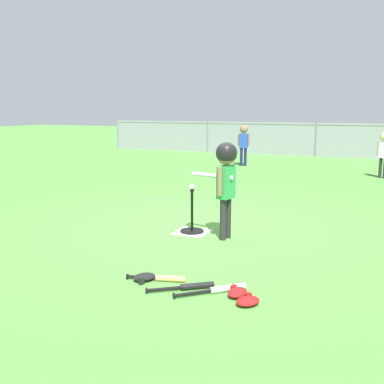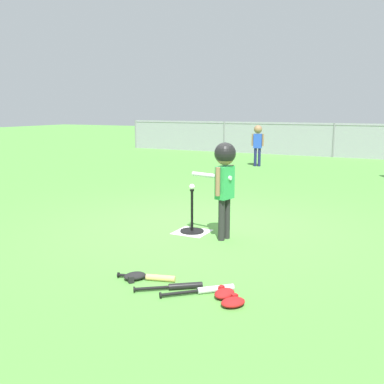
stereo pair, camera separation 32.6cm
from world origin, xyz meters
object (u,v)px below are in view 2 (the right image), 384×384
at_px(glove_near_bats, 224,293).
at_px(glove_tossed_aside, 135,276).
at_px(batter_child, 224,171).
at_px(spare_bat_wood, 154,278).
at_px(baseball_on_tee, 192,187).
at_px(glove_by_plate, 233,302).
at_px(fielder_near_left, 258,140).
at_px(spare_bat_silver, 208,290).
at_px(batting_tee, 192,226).
at_px(spare_bat_black, 178,286).

distance_m(glove_near_bats, glove_tossed_aside, 0.94).
xyz_separation_m(batter_child, spare_bat_wood, (-0.05, -1.60, -0.85)).
height_order(baseball_on_tee, glove_by_plate, baseball_on_tee).
distance_m(baseball_on_tee, fielder_near_left, 7.23).
bearing_deg(spare_bat_wood, baseball_on_tee, 105.02).
distance_m(batter_child, spare_bat_silver, 1.92).
distance_m(batting_tee, spare_bat_wood, 1.77).
relative_size(baseball_on_tee, spare_bat_wood, 0.13).
relative_size(fielder_near_left, spare_bat_wood, 2.03).
bearing_deg(glove_by_plate, baseball_on_tee, 125.46).
xyz_separation_m(batter_child, spare_bat_black, (0.26, -1.69, -0.85)).
relative_size(batting_tee, glove_tossed_aside, 2.14).
bearing_deg(glove_near_bats, glove_by_plate, -44.68).
xyz_separation_m(baseball_on_tee, glove_by_plate, (1.35, -1.90, -0.59)).
distance_m(spare_bat_silver, spare_bat_black, 0.28).
distance_m(spare_bat_wood, glove_by_plate, 0.91).
height_order(spare_bat_silver, glove_tossed_aside, glove_tossed_aside).
bearing_deg(spare_bat_wood, batting_tee, 105.02).
height_order(spare_bat_black, glove_near_bats, glove_near_bats).
xyz_separation_m(batting_tee, baseball_on_tee, (-0.00, 0.00, 0.53)).
xyz_separation_m(baseball_on_tee, spare_bat_silver, (1.05, -1.75, -0.59)).
bearing_deg(batting_tee, spare_bat_black, -66.79).
height_order(spare_bat_silver, spare_bat_black, same).
xyz_separation_m(spare_bat_silver, glove_by_plate, (0.30, -0.15, 0.01)).
relative_size(fielder_near_left, spare_bat_silver, 2.14).
bearing_deg(glove_tossed_aside, spare_bat_black, -2.57).
xyz_separation_m(spare_bat_wood, glove_near_bats, (0.76, -0.05, 0.01)).
distance_m(batter_child, spare_bat_black, 1.91).
distance_m(glove_by_plate, glove_tossed_aside, 1.08).
bearing_deg(glove_tossed_aside, batting_tee, 98.81).
bearing_deg(glove_by_plate, spare_bat_black, 170.27).
bearing_deg(batter_child, glove_by_plate, -64.71).
bearing_deg(batting_tee, glove_near_bats, -55.43).
xyz_separation_m(batter_child, fielder_near_left, (-2.00, 7.19, -0.13)).
bearing_deg(fielder_near_left, spare_bat_wood, -77.49).
bearing_deg(spare_bat_black, glove_near_bats, 4.68).
distance_m(batting_tee, batter_child, 0.95).
height_order(batting_tee, spare_bat_black, batting_tee).
bearing_deg(glove_by_plate, batter_child, 115.29).
bearing_deg(glove_near_bats, batter_child, 113.17).
bearing_deg(spare_bat_black, fielder_near_left, 104.30).
height_order(batter_child, spare_bat_wood, batter_child).
relative_size(batting_tee, spare_bat_silver, 1.07).
height_order(spare_bat_wood, glove_by_plate, glove_by_plate).
height_order(baseball_on_tee, glove_tossed_aside, baseball_on_tee).
bearing_deg(spare_bat_silver, batter_child, 108.32).
bearing_deg(fielder_near_left, batting_tee, -78.11).
bearing_deg(spare_bat_wood, spare_bat_silver, -3.29).
bearing_deg(spare_bat_silver, baseball_on_tee, 121.01).
relative_size(batting_tee, spare_bat_wood, 1.01).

